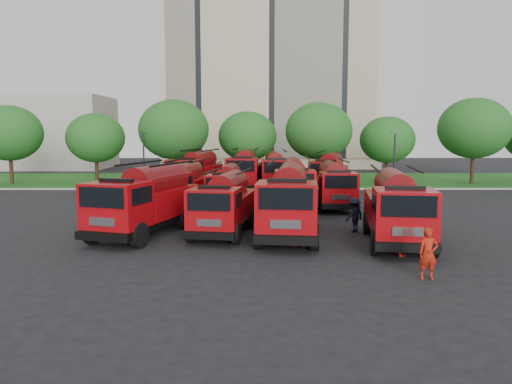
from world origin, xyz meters
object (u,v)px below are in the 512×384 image
fire_truck_3 (396,208)px  fire_truck_7 (334,185)px  fire_truck_1 (225,204)px  firefighter_3 (354,232)px  fire_truck_2 (289,201)px  firefighter_5 (407,207)px  fire_truck_11 (330,173)px  fire_truck_9 (245,170)px  fire_truck_10 (275,171)px  fire_truck_8 (196,171)px  firefighter_0 (427,279)px  fire_truck_0 (146,200)px  firefighter_1 (300,248)px  fire_truck_4 (181,186)px  fire_truck_6 (294,184)px  fire_truck_5 (227,186)px  firefighter_2 (400,256)px  firefighter_4 (201,218)px

fire_truck_3 → fire_truck_7: bearing=105.0°
fire_truck_1 → firefighter_3: (6.75, 0.29, -1.55)m
fire_truck_2 → firefighter_5: size_ratio=4.38×
fire_truck_11 → fire_truck_7: bearing=-80.9°
fire_truck_9 → fire_truck_10: size_ratio=1.06×
fire_truck_11 → fire_truck_10: bearing=174.5°
fire_truck_1 → fire_truck_11: fire_truck_11 is taller
fire_truck_8 → firefighter_0: 28.42m
fire_truck_0 → firefighter_1: (7.61, -3.01, -1.76)m
fire_truck_8 → firefighter_5: (15.68, -9.28, -1.74)m
fire_truck_7 → fire_truck_10: bearing=111.1°
fire_truck_1 → fire_truck_8: fire_truck_8 is taller
fire_truck_4 → fire_truck_10: 12.94m
fire_truck_9 → fire_truck_10: fire_truck_9 is taller
fire_truck_9 → firefighter_3: 19.66m
fire_truck_0 → fire_truck_2: 7.29m
fire_truck_4 → firefighter_1: fire_truck_4 is taller
fire_truck_2 → firefighter_1: size_ratio=4.87×
fire_truck_11 → firefighter_1: (-4.31, -20.11, -1.69)m
fire_truck_1 → fire_truck_6: size_ratio=0.94×
fire_truck_9 → fire_truck_5: bearing=-91.8°
fire_truck_4 → firefighter_2: (11.03, -12.33, -1.59)m
fire_truck_0 → fire_truck_5: (3.66, 8.93, -0.29)m
firefighter_1 → firefighter_3: (3.14, 3.54, 0.00)m
fire_truck_4 → firefighter_0: 19.17m
firefighter_2 → fire_truck_3: bearing=-9.0°
fire_truck_8 → fire_truck_11: fire_truck_8 is taller
fire_truck_3 → firefighter_5: (3.89, 10.94, -1.69)m
fire_truck_2 → firefighter_3: 4.07m
fire_truck_11 → fire_truck_5: bearing=-119.6°
fire_truck_6 → fire_truck_8: 12.75m
firefighter_2 → fire_truck_4: bearing=44.4°
fire_truck_3 → fire_truck_10: fire_truck_10 is taller
fire_truck_2 → fire_truck_5: fire_truck_2 is taller
fire_truck_0 → fire_truck_6: (8.18, 8.12, -0.07)m
fire_truck_0 → firefighter_4: bearing=83.2°
fire_truck_1 → firefighter_5: fire_truck_1 is taller
firefighter_2 → fire_truck_0: bearing=71.4°
fire_truck_8 → fire_truck_2: bearing=-56.0°
fire_truck_6 → firefighter_0: 16.37m
fire_truck_0 → fire_truck_7: fire_truck_0 is taller
fire_truck_2 → fire_truck_8: (-6.83, 18.79, -0.05)m
fire_truck_11 → firefighter_5: fire_truck_11 is taller
fire_truck_3 → fire_truck_11: fire_truck_11 is taller
fire_truck_9 → firefighter_1: (2.95, -22.15, -1.77)m
firefighter_0 → firefighter_1: firefighter_0 is taller
firefighter_2 → fire_truck_11: bearing=2.0°
fire_truck_3 → firefighter_4: size_ratio=3.87×
fire_truck_7 → fire_truck_10: 10.58m
firefighter_3 → fire_truck_6: bearing=-109.0°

